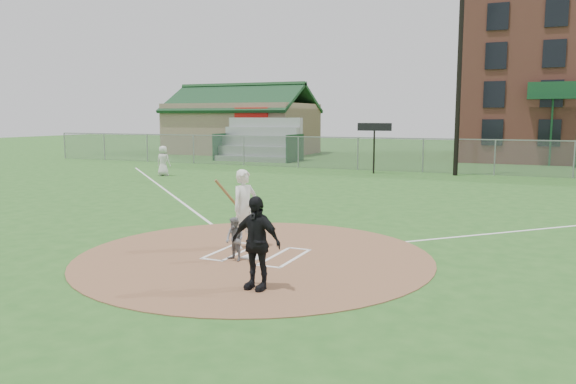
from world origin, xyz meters
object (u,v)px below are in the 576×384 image
at_px(catcher, 235,239).
at_px(batter_at_plate, 245,209).
at_px(home_plate, 253,257).
at_px(umpire, 256,243).
at_px(ondeck_player, 163,161).

xyz_separation_m(catcher, batter_at_plate, (-0.41, 1.26, 0.49)).
height_order(home_plate, batter_at_plate, batter_at_plate).
bearing_deg(catcher, batter_at_plate, 128.94).
relative_size(catcher, batter_at_plate, 0.51).
bearing_deg(home_plate, catcher, -120.67).
xyz_separation_m(umpire, ondeck_player, (-14.17, 16.56, -0.08)).
height_order(catcher, batter_at_plate, batter_at_plate).
height_order(ondeck_player, batter_at_plate, batter_at_plate).
distance_m(umpire, batter_at_plate, 3.45).
xyz_separation_m(catcher, ondeck_player, (-12.78, 14.87, 0.32)).
xyz_separation_m(home_plate, batter_at_plate, (-0.66, 0.83, 0.98)).
height_order(home_plate, ondeck_player, ondeck_player).
relative_size(ondeck_player, batter_at_plate, 0.85).
height_order(catcher, ondeck_player, ondeck_player).
height_order(umpire, batter_at_plate, batter_at_plate).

